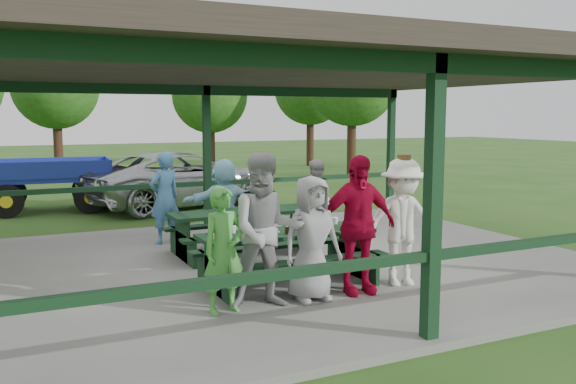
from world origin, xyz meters
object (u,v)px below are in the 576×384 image
spectator_lblue (224,202)px  pickup_truck (182,179)px  picnic_table_far (244,226)px  spectator_grey (315,198)px  picnic_table_near (287,250)px  contestant_green (224,250)px  contestant_grey_left (266,231)px  contestant_grey_mid (312,238)px  contestant_red (357,224)px  spectator_blue (165,198)px  farm_trailer (49,184)px  contestant_white_fedora (403,222)px

spectator_lblue → pickup_truck: (0.84, 5.74, -0.16)m
picnic_table_far → spectator_grey: 2.05m
picnic_table_near → contestant_green: size_ratio=1.64×
contestant_grey_left → contestant_grey_mid: (0.63, 0.00, -0.15)m
contestant_red → spectator_blue: size_ratio=1.09×
contestant_red → farm_trailer: (-3.11, 9.96, -0.31)m
picnic_table_far → pickup_truck: 6.53m
contestant_grey_mid → farm_trailer: contestant_grey_mid is taller
contestant_green → contestant_white_fedora: (2.66, 0.07, 0.13)m
contestant_grey_mid → spectator_lblue: contestant_grey_mid is taller
contestant_green → spectator_lblue: spectator_lblue is taller
picnic_table_far → contestant_green: 3.17m
contestant_white_fedora → spectator_lblue: 3.78m
contestant_green → contestant_red: 1.89m
picnic_table_far → contestant_grey_mid: contestant_grey_mid is taller
contestant_grey_left → contestant_white_fedora: contestant_grey_left is taller
contestant_white_fedora → spectator_lblue: bearing=125.8°
contestant_white_fedora → spectator_lblue: (-1.38, 3.52, -0.09)m
contestant_white_fedora → spectator_blue: 4.81m
contestant_red → pickup_truck: 9.32m
picnic_table_far → contestant_grey_left: (-0.82, -2.87, 0.49)m
contestant_grey_left → pickup_truck: size_ratio=0.36×
contestant_grey_mid → spectator_lblue: 3.61m
contestant_grey_mid → spectator_blue: (-0.82, 4.31, 0.05)m
contestant_red → spectator_grey: size_ratio=1.23×
picnic_table_far → spectator_grey: spectator_grey is taller
pickup_truck → farm_trailer: pickup_truck is taller
contestant_white_fedora → contestant_green: bearing=-164.1°
contestant_red → contestant_white_fedora: size_ratio=1.01×
picnic_table_near → spectator_lblue: (0.04, 2.75, 0.33)m
contestant_white_fedora → farm_trailer: size_ratio=0.44×
contestant_red → contestant_grey_mid: bearing=-171.2°
contestant_red → spectator_grey: bearing=76.7°
contestant_grey_mid → contestant_red: size_ratio=0.87×
pickup_truck → contestant_grey_left: bearing=153.3°
picnic_table_near → contestant_grey_left: (-0.69, -0.87, 0.49)m
spectator_blue → contestant_green: bearing=66.3°
contestant_grey_left → spectator_lblue: size_ratio=1.20×
contestant_red → pickup_truck: contestant_red is taller
spectator_lblue → pickup_truck: spectator_lblue is taller
contestant_red → farm_trailer: 10.44m
contestant_green → contestant_grey_left: contestant_grey_left is taller
contestant_grey_left → contestant_grey_mid: bearing=14.0°
picnic_table_near → contestant_grey_mid: 0.93m
farm_trailer → spectator_blue: bearing=-69.7°
pickup_truck → contestant_grey_mid: bearing=157.1°
contestant_green → farm_trailer: contestant_green is taller
spectator_blue → spectator_grey: spectator_blue is taller
contestant_red → spectator_grey: contestant_red is taller
spectator_lblue → pickup_truck: size_ratio=0.30×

